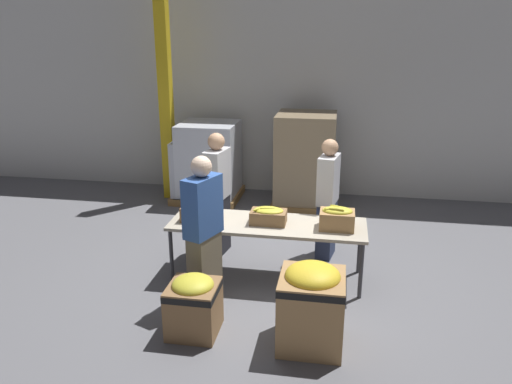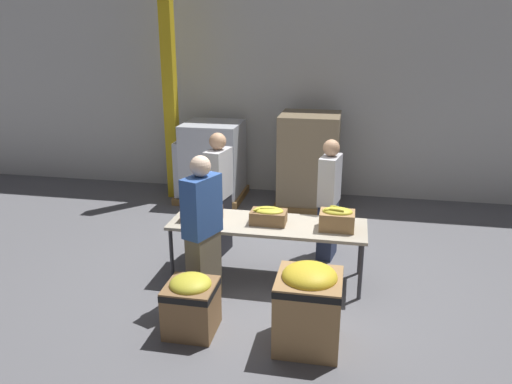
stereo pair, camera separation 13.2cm
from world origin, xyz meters
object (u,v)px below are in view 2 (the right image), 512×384
banana_box_0 (202,211)px  pallet_stack_2 (309,162)px  volunteer_1 (203,231)px  pallet_stack_1 (206,170)px  volunteer_0 (219,194)px  donation_bin_1 (309,304)px  sorting_table (268,227)px  volunteer_2 (329,200)px  support_pillar (170,91)px  banana_box_1 (268,215)px  donation_bin_0 (191,302)px  banana_box_2 (337,218)px  pallet_stack_0 (213,162)px

banana_box_0 → pallet_stack_2: (1.09, 2.92, -0.05)m
volunteer_1 → pallet_stack_1: bearing=37.3°
volunteer_0 → pallet_stack_2: volunteer_0 is taller
donation_bin_1 → pallet_stack_1: (-2.32, 4.26, 0.09)m
volunteer_1 → sorting_table: bearing=-21.5°
volunteer_1 → pallet_stack_2: (0.89, 3.54, -0.05)m
volunteer_2 → support_pillar: support_pillar is taller
volunteer_2 → volunteer_0: bearing=-74.8°
banana_box_0 → support_pillar: support_pillar is taller
volunteer_0 → pallet_stack_1: (-0.86, 2.24, -0.31)m
volunteer_2 → banana_box_1: bearing=-31.2°
volunteer_1 → donation_bin_0: size_ratio=2.72×
support_pillar → pallet_stack_2: size_ratio=2.37×
pallet_stack_2 → sorting_table: bearing=-95.1°
banana_box_1 → banana_box_2: bearing=-1.5°
banana_box_2 → pallet_stack_1: 3.89m
donation_bin_1 → pallet_stack_2: size_ratio=0.53×
banana_box_1 → donation_bin_0: banana_box_1 is taller
volunteer_2 → pallet_stack_0: volunteer_2 is taller
sorting_table → donation_bin_1: (0.65, -1.36, -0.24)m
donation_bin_1 → pallet_stack_0: bearing=117.1°
banana_box_2 → donation_bin_0: bearing=-137.5°
volunteer_1 → support_pillar: (-1.68, 3.62, 1.12)m
banana_box_0 → volunteer_2: 1.78m
volunteer_0 → pallet_stack_1: bearing=-149.2°
banana_box_0 → volunteer_0: (0.03, 0.72, -0.01)m
banana_box_2 → banana_box_0: bearing=-179.0°
donation_bin_0 → donation_bin_1: bearing=0.0°
volunteer_2 → support_pillar: (-3.04, 2.15, 1.16)m
donation_bin_1 → pallet_stack_0: size_ratio=0.61×
donation_bin_0 → pallet_stack_1: 4.40m
banana_box_0 → donation_bin_1: size_ratio=0.56×
banana_box_2 → pallet_stack_0: (-2.40, 2.97, -0.18)m
pallet_stack_0 → pallet_stack_1: pallet_stack_0 is taller
volunteer_0 → volunteer_2: 1.53m
sorting_table → support_pillar: support_pillar is taller
donation_bin_1 → pallet_stack_1: pallet_stack_1 is taller
sorting_table → donation_bin_0: sorting_table is taller
sorting_table → volunteer_0: size_ratio=1.41×
banana_box_0 → pallet_stack_0: 3.08m
banana_box_1 → pallet_stack_1: pallet_stack_1 is taller
banana_box_1 → volunteer_2: bearing=48.3°
volunteer_2 → pallet_stack_0: size_ratio=1.17×
donation_bin_1 → pallet_stack_1: size_ratio=0.78×
donation_bin_1 → volunteer_1: bearing=152.7°
banana_box_2 → volunteer_2: (-0.14, 0.82, -0.06)m
banana_box_1 → support_pillar: 3.92m
banana_box_0 → donation_bin_0: banana_box_0 is taller
volunteer_0 → pallet_stack_0: volunteer_0 is taller
banana_box_0 → banana_box_1: banana_box_0 is taller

